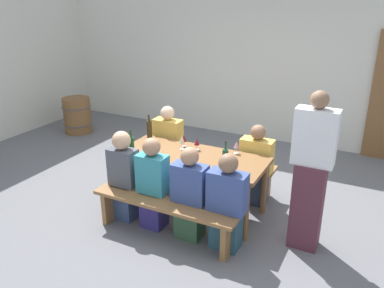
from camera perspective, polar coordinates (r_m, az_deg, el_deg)
ground_plane at (r=5.10m, az=-0.00°, el=-9.48°), size 24.00×24.00×0.00m
back_wall at (r=7.37m, az=11.35°, el=12.88°), size 14.00×0.20×3.20m
tasting_table at (r=4.80m, az=-0.00°, el=-2.62°), size 1.83×0.79×0.75m
bench_near at (r=4.41m, az=-4.18°, el=-9.62°), size 1.73×0.30×0.45m
bench_far at (r=5.50m, az=3.30°, el=-3.06°), size 1.73×0.30×0.45m
wine_bottle_0 at (r=4.34m, az=4.89°, el=-2.26°), size 0.07×0.07×0.35m
wine_bottle_1 at (r=5.34m, az=-6.27°, el=2.20°), size 0.07×0.07×0.33m
wine_bottle_2 at (r=4.85m, az=-8.88°, el=-0.11°), size 0.07×0.07×0.30m
wine_glass_0 at (r=5.01m, az=-1.20°, el=0.81°), size 0.07×0.07×0.17m
wine_glass_1 at (r=4.82m, az=6.53°, el=-0.16°), size 0.07×0.07×0.16m
wine_glass_2 at (r=4.91m, az=-1.49°, el=0.67°), size 0.07×0.07×0.19m
wine_glass_3 at (r=4.90m, az=0.70°, el=0.26°), size 0.07×0.07×0.15m
seated_guest_near_0 at (r=4.74m, az=-9.95°, el=-4.78°), size 0.34×0.24×1.13m
seated_guest_near_1 at (r=4.53m, az=-5.75°, el=-6.04°), size 0.35×0.24×1.12m
seated_guest_near_2 at (r=4.33m, az=-0.34°, el=-7.62°), size 0.39×0.24×1.09m
seated_guest_near_3 at (r=4.17m, az=5.13°, el=-8.86°), size 0.41×0.24×1.10m
seated_guest_far_0 at (r=5.58m, az=-3.50°, el=-0.51°), size 0.40×0.24×1.16m
seated_guest_far_1 at (r=5.11m, az=9.35°, el=-3.38°), size 0.42×0.24×1.08m
standing_host at (r=4.21m, az=16.99°, el=-4.52°), size 0.42×0.24×1.74m
wine_barrel at (r=8.10m, az=-16.46°, el=4.08°), size 0.57×0.57×0.70m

